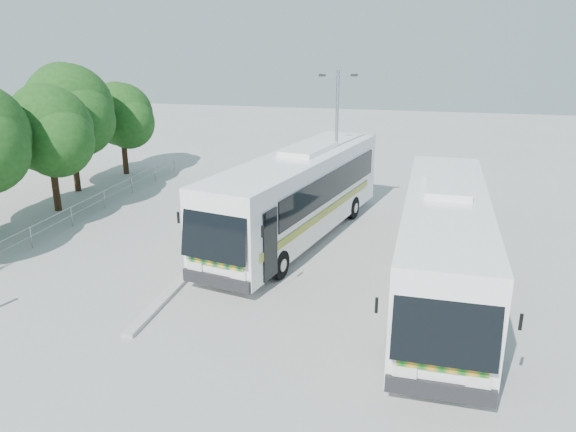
% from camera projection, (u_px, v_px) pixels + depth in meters
% --- Properties ---
extents(ground, '(100.00, 100.00, 0.00)m').
position_uv_depth(ground, '(254.00, 269.00, 22.17)').
color(ground, '#A6A6A1').
rests_on(ground, ground).
extents(kerb_divider, '(0.40, 16.00, 0.15)m').
position_uv_depth(kerb_divider, '(216.00, 245.00, 24.49)').
color(kerb_divider, '#B2B2AD').
rests_on(kerb_divider, ground).
extents(railing, '(0.06, 22.00, 1.00)m').
position_uv_depth(railing, '(83.00, 206.00, 27.78)').
color(railing, gray).
rests_on(railing, ground).
extents(tree_far_c, '(4.97, 4.69, 6.49)m').
position_uv_depth(tree_far_c, '(49.00, 130.00, 28.16)').
color(tree_far_c, '#382314').
rests_on(tree_far_c, ground).
extents(tree_far_d, '(5.62, 5.30, 7.33)m').
position_uv_depth(tree_far_d, '(70.00, 109.00, 31.67)').
color(tree_far_d, '#382314').
rests_on(tree_far_d, ground).
extents(tree_far_e, '(4.54, 4.28, 5.92)m').
position_uv_depth(tree_far_e, '(122.00, 115.00, 35.98)').
color(tree_far_e, '#382314').
rests_on(tree_far_e, ground).
extents(coach_main, '(5.73, 13.89, 3.78)m').
position_uv_depth(coach_main, '(298.00, 194.00, 24.89)').
color(coach_main, white).
rests_on(coach_main, ground).
extents(coach_adjacent, '(3.12, 13.31, 3.67)m').
position_uv_depth(coach_adjacent, '(444.00, 244.00, 19.17)').
color(coach_adjacent, white).
rests_on(coach_adjacent, ground).
extents(lamppost, '(1.76, 0.58, 7.28)m').
position_uv_depth(lamppost, '(336.00, 141.00, 26.45)').
color(lamppost, '#989AA0').
rests_on(lamppost, ground).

